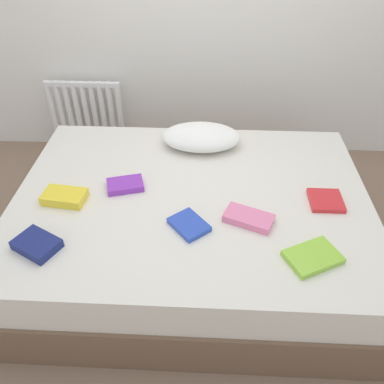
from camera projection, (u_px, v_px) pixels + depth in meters
name	position (u px, v px, depth m)	size (l,w,h in m)	color
ground_plane	(192.00, 256.00, 2.50)	(8.00, 8.00, 0.00)	#7F6651
bed	(192.00, 228.00, 2.34)	(2.00, 1.50, 0.50)	brown
radiator	(86.00, 110.00, 3.23)	(0.60, 0.04, 0.49)	white
pillow	(201.00, 137.00, 2.54)	(0.50, 0.32, 0.14)	white
textbook_blue	(188.00, 225.00, 1.98)	(0.19, 0.14, 0.03)	#2847B7
textbook_red	(326.00, 200.00, 2.13)	(0.18, 0.18, 0.03)	red
textbook_purple	(125.00, 185.00, 2.23)	(0.20, 0.13, 0.04)	purple
textbook_lime	(313.00, 257.00, 1.81)	(0.24, 0.17, 0.03)	#8CC638
textbook_pink	(249.00, 218.00, 2.01)	(0.24, 0.13, 0.04)	pink
textbook_navy	(37.00, 244.00, 1.86)	(0.20, 0.15, 0.05)	navy
textbook_yellow	(65.00, 197.00, 2.13)	(0.23, 0.14, 0.05)	yellow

